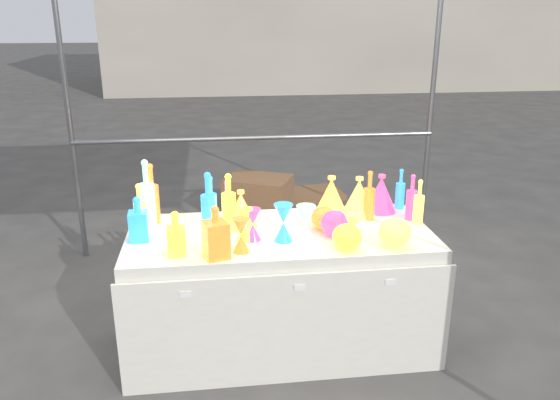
{
  "coord_description": "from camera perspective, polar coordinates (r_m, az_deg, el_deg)",
  "views": [
    {
      "loc": [
        -0.38,
        -2.98,
        1.98
      ],
      "look_at": [
        0.0,
        0.0,
        0.95
      ],
      "focal_mm": 35.0,
      "sensor_mm": 36.0,
      "label": 1
    }
  ],
  "objects": [
    {
      "name": "bottle_6",
      "position": [
        3.29,
        -5.38,
        -0.03
      ],
      "size": [
        0.11,
        0.11,
        0.33
      ],
      "primitive_type": null,
      "rotation": [
        0.0,
        0.0,
        -0.36
      ],
      "color": "#DF5515",
      "rests_on": "display_table"
    },
    {
      "name": "cardboard_box_flat",
      "position": [
        6.23,
        3.16,
        0.63
      ],
      "size": [
        0.78,
        0.61,
        0.06
      ],
      "primitive_type": "cube",
      "rotation": [
        0.0,
        0.0,
        0.15
      ],
      "color": "brown",
      "rests_on": "ground"
    },
    {
      "name": "bottle_5",
      "position": [
        3.37,
        -13.73,
        0.7
      ],
      "size": [
        0.1,
        0.1,
        0.42
      ],
      "primitive_type": null,
      "rotation": [
        0.0,
        0.0,
        -0.05
      ],
      "color": "#DB2B89",
      "rests_on": "display_table"
    },
    {
      "name": "lampshade_1",
      "position": [
        3.49,
        5.37,
        0.44
      ],
      "size": [
        0.24,
        0.24,
        0.26
      ],
      "primitive_type": null,
      "rotation": [
        0.0,
        0.0,
        -0.1
      ],
      "color": "#F5FF35",
      "rests_on": "display_table"
    },
    {
      "name": "globe_3",
      "position": [
        3.18,
        5.79,
        -2.59
      ],
      "size": [
        0.22,
        0.22,
        0.14
      ],
      "primitive_type": null,
      "rotation": [
        0.0,
        0.0,
        -0.36
      ],
      "color": "#1B3EA1",
      "rests_on": "display_table"
    },
    {
      "name": "hourglass_1",
      "position": [
        3.1,
        -2.86,
        -2.57
      ],
      "size": [
        0.12,
        0.12,
        0.19
      ],
      "primitive_type": null,
      "rotation": [
        0.0,
        0.0,
        0.33
      ],
      "color": "#1B3EA1",
      "rests_on": "display_table"
    },
    {
      "name": "hourglass_2",
      "position": [
        3.03,
        7.6,
        -3.19
      ],
      "size": [
        0.1,
        0.1,
        0.19
      ],
      "primitive_type": null,
      "rotation": [
        0.0,
        0.0,
        -0.07
      ],
      "color": "#126E74",
      "rests_on": "display_table"
    },
    {
      "name": "bottle_1",
      "position": [
        3.34,
        -7.23,
        -0.02
      ],
      "size": [
        0.08,
        0.08,
        0.31
      ],
      "primitive_type": null,
      "rotation": [
        0.0,
        0.0,
        0.16
      ],
      "color": "#178130",
      "rests_on": "display_table"
    },
    {
      "name": "bottle_11",
      "position": [
        3.43,
        14.32,
        -0.19
      ],
      "size": [
        0.07,
        0.07,
        0.29
      ],
      "primitive_type": null,
      "rotation": [
        0.0,
        0.0,
        0.16
      ],
      "color": "#126E74",
      "rests_on": "display_table"
    },
    {
      "name": "bottle_4",
      "position": [
        3.25,
        -14.41,
        -0.97
      ],
      "size": [
        0.08,
        0.08,
        0.31
      ],
      "primitive_type": null,
      "rotation": [
        0.0,
        0.0,
        0.16
      ],
      "color": "#126E74",
      "rests_on": "display_table"
    },
    {
      "name": "hourglass_4",
      "position": [
        3.1,
        -3.72,
        -2.58
      ],
      "size": [
        0.11,
        0.11,
        0.19
      ],
      "primitive_type": null,
      "rotation": [
        0.0,
        0.0,
        0.18
      ],
      "color": "#DF5515",
      "rests_on": "display_table"
    },
    {
      "name": "bottle_10",
      "position": [
        3.5,
        13.6,
        0.33
      ],
      "size": [
        0.07,
        0.07,
        0.29
      ],
      "primitive_type": null,
      "rotation": [
        0.0,
        0.0,
        -0.11
      ],
      "color": "#1B3EA1",
      "rests_on": "display_table"
    },
    {
      "name": "globe_2",
      "position": [
        3.28,
        4.61,
        -2.01
      ],
      "size": [
        0.21,
        0.21,
        0.12
      ],
      "primitive_type": null,
      "rotation": [
        0.0,
        0.0,
        -0.44
      ],
      "color": "orange",
      "rests_on": "display_table"
    },
    {
      "name": "bottle_9",
      "position": [
        3.43,
        9.31,
        0.48
      ],
      "size": [
        0.09,
        0.09,
        0.32
      ],
      "primitive_type": null,
      "rotation": [
        0.0,
        0.0,
        0.25
      ],
      "color": "orange",
      "rests_on": "display_table"
    },
    {
      "name": "hourglass_0",
      "position": [
        2.96,
        -4.09,
        -3.7
      ],
      "size": [
        0.1,
        0.1,
        0.19
      ],
      "primitive_type": null,
      "rotation": [
        0.0,
        0.0,
        -0.02
      ],
      "color": "orange",
      "rests_on": "display_table"
    },
    {
      "name": "bottle_3",
      "position": [
        3.39,
        -5.55,
        -0.07
      ],
      "size": [
        0.08,
        0.08,
        0.26
      ],
      "primitive_type": null,
      "rotation": [
        0.0,
        0.0,
        -0.16
      ],
      "color": "#1B3EA1",
      "rests_on": "display_table"
    },
    {
      "name": "decanter_1",
      "position": [
        2.88,
        -6.73,
        -3.33
      ],
      "size": [
        0.15,
        0.15,
        0.29
      ],
      "primitive_type": null,
      "rotation": [
        0.0,
        0.0,
        0.29
      ],
      "color": "orange",
      "rests_on": "display_table"
    },
    {
      "name": "hourglass_5",
      "position": [
        3.08,
        0.35,
        -2.38
      ],
      "size": [
        0.14,
        0.14,
        0.22
      ],
      "primitive_type": null,
      "rotation": [
        0.0,
        0.0,
        -0.36
      ],
      "color": "#178130",
      "rests_on": "display_table"
    },
    {
      "name": "lampshade_2",
      "position": [
        3.61,
        10.51,
        0.73
      ],
      "size": [
        0.26,
        0.26,
        0.25
      ],
      "primitive_type": null,
      "rotation": [
        0.0,
        0.0,
        0.27
      ],
      "color": "#1B3EA1",
      "rests_on": "display_table"
    },
    {
      "name": "globe_0",
      "position": [
        3.0,
        7.03,
        -4.03
      ],
      "size": [
        0.19,
        0.19,
        0.13
      ],
      "primitive_type": null,
      "rotation": [
        0.0,
        0.0,
        0.14
      ],
      "color": "#DF5515",
      "rests_on": "display_table"
    },
    {
      "name": "lampshade_0",
      "position": [
        3.29,
        -4.09,
        -0.91
      ],
      "size": [
        0.24,
        0.24,
        0.23
      ],
      "primitive_type": null,
      "rotation": [
        0.0,
        0.0,
        0.31
      ],
      "color": "#F5FF35",
      "rests_on": "display_table"
    },
    {
      "name": "lampshade_3",
      "position": [
        3.5,
        8.23,
        0.36
      ],
      "size": [
        0.25,
        0.25,
        0.26
      ],
      "primitive_type": null,
      "rotation": [
        0.0,
        0.0,
        0.14
      ],
      "color": "#126E74",
      "rests_on": "display_table"
    },
    {
      "name": "decanter_2",
      "position": [
        3.18,
        -14.6,
        -1.92
      ],
      "size": [
        0.11,
        0.11,
        0.26
      ],
      "primitive_type": null,
      "rotation": [
        0.0,
        0.0,
        0.05
      ],
      "color": "#178130",
      "rests_on": "display_table"
    },
    {
      "name": "ground",
      "position": [
        3.6,
        0.0,
        -14.47
      ],
      "size": [
        80.0,
        80.0,
        0.0
      ],
      "primitive_type": "plane",
      "color": "#5C5A55",
      "rests_on": "ground"
    },
    {
      "name": "bottle_8",
      "position": [
        3.68,
        12.47,
        1.16
      ],
      "size": [
        0.06,
        0.06,
        0.27
      ],
      "primitive_type": null,
      "rotation": [
        0.0,
        0.0,
        0.01
      ],
      "color": "#178130",
      "rests_on": "display_table"
    },
    {
      "name": "cardboard_box_closed",
      "position": [
        5.47,
        -2.26,
        0.13
      ],
      "size": [
        0.75,
        0.66,
        0.45
      ],
      "primitive_type": "cube",
      "rotation": [
        0.0,
        0.0,
        -0.43
      ],
      "color": "brown",
      "rests_on": "ground"
    },
    {
      "name": "decanter_0",
      "position": [
        2.95,
        -10.83,
        -3.44
      ],
      "size": [
        0.1,
        0.1,
        0.25
      ],
      "primitive_type": null,
      "rotation": [
        0.0,
        0.0,
        0.09
      ],
      "color": "#DF5515",
      "rests_on": "display_table"
    },
    {
      "name": "display_table",
      "position": [
        3.4,
        0.02,
        -9.28
      ],
      "size": [
        1.84,
        0.83,
        0.75
      ],
      "color": "white",
      "rests_on": "ground"
    },
    {
      "name": "globe_1",
      "position": [
        3.08,
        11.9,
        -3.54
      ],
      "size": [
        0.21,
        0.21,
        0.15
      ],
      "primitive_type": null,
      "rotation": [
        0.0,
        0.0,
        0.15
      ],
      "color": "#126E74",
      "rests_on": "display_table"
    },
    {
      "name": "hourglass_3",
      "position": [
        3.05,
        2.72,
        -2.6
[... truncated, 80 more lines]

